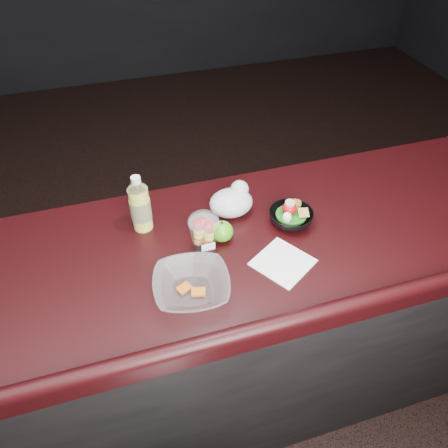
{
  "coord_description": "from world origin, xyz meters",
  "views": [
    {
      "loc": [
        -0.15,
        -0.67,
        2.04
      ],
      "look_at": [
        0.15,
        0.31,
        1.1
      ],
      "focal_mm": 35.0,
      "sensor_mm": 36.0,
      "label": 1
    }
  ],
  "objects": [
    {
      "name": "room_shell",
      "position": [
        0.0,
        0.0,
        1.83
      ],
      "size": [
        8.0,
        8.0,
        8.0
      ],
      "color": "black",
      "rests_on": "ground"
    },
    {
      "name": "counter",
      "position": [
        0.0,
        0.3,
        0.51
      ],
      "size": [
        4.06,
        0.71,
        1.02
      ],
      "color": "black",
      "rests_on": "ground"
    },
    {
      "name": "lemonade_bottle",
      "position": [
        -0.1,
        0.46,
        1.11
      ],
      "size": [
        0.07,
        0.07,
        0.21
      ],
      "color": "#EDED3D",
      "rests_on": "counter"
    },
    {
      "name": "fruit_cup",
      "position": [
        0.08,
        0.31,
        1.09
      ],
      "size": [
        0.1,
        0.1,
        0.14
      ],
      "color": "white",
      "rests_on": "counter"
    },
    {
      "name": "green_apple",
      "position": [
        0.15,
        0.33,
        1.05
      ],
      "size": [
        0.08,
        0.08,
        0.08
      ],
      "color": "#399010",
      "rests_on": "counter"
    },
    {
      "name": "plastic_bag",
      "position": [
        0.22,
        0.45,
        1.07
      ],
      "size": [
        0.15,
        0.13,
        0.11
      ],
      "color": "silver",
      "rests_on": "counter"
    },
    {
      "name": "snack_bowl",
      "position": [
        0.4,
        0.34,
        1.05
      ],
      "size": [
        0.18,
        0.18,
        0.08
      ],
      "rotation": [
        0.0,
        0.0,
        0.25
      ],
      "color": "black",
      "rests_on": "counter"
    },
    {
      "name": "takeout_bowl",
      "position": [
        -0.0,
        0.14,
        1.05
      ],
      "size": [
        0.25,
        0.25,
        0.06
      ],
      "rotation": [
        0.0,
        0.0,
        -0.14
      ],
      "color": "silver",
      "rests_on": "counter"
    },
    {
      "name": "paper_napkin",
      "position": [
        0.3,
        0.17,
        1.02
      ],
      "size": [
        0.22,
        0.22,
        0.0
      ],
      "primitive_type": "cube",
      "rotation": [
        0.0,
        0.0,
        0.56
      ],
      "color": "white",
      "rests_on": "counter"
    }
  ]
}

